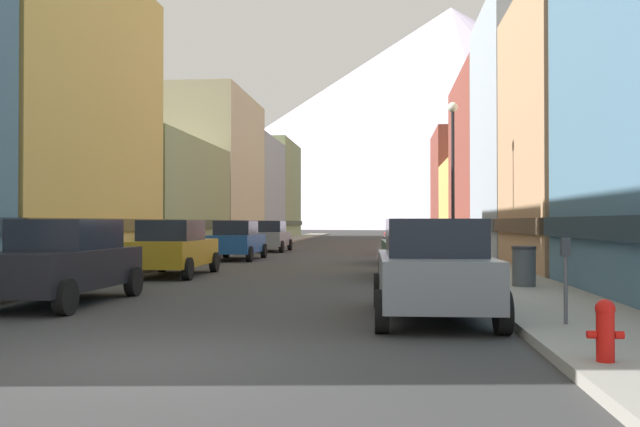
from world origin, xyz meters
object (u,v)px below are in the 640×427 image
at_px(car_left_3, 270,236).
at_px(trash_bin_right, 524,266).
at_px(car_right_0, 432,268).
at_px(pedestrian_0, 111,247).
at_px(parking_meter_near, 566,268).
at_px(car_left_0, 63,261).
at_px(car_left_1, 173,248).
at_px(fire_hydrant_near, 605,328).
at_px(car_left_2, 237,240).
at_px(car_right_3, 402,238).
at_px(car_right_2, 406,242).
at_px(streetlamp_right, 453,159).
at_px(pedestrian_1, 454,239).
at_px(car_right_1, 413,248).
at_px(potted_plant_0, 10,266).
at_px(potted_plant_1, 144,246).

xyz_separation_m(car_left_3, trash_bin_right, (10.15, -21.94, -0.26)).
relative_size(car_right_0, pedestrian_0, 2.83).
height_order(parking_meter_near, pedestrian_0, pedestrian_0).
bearing_deg(car_left_0, car_left_1, 90.00).
bearing_deg(parking_meter_near, car_right_0, 145.23).
xyz_separation_m(car_left_0, fire_hydrant_near, (9.25, -5.71, -0.37)).
bearing_deg(car_left_2, car_right_3, 36.22).
relative_size(car_left_3, car_right_2, 1.00).
height_order(car_left_0, car_left_1, same).
relative_size(car_left_0, streetlamp_right, 0.75).
xyz_separation_m(car_right_0, pedestrian_1, (2.45, 21.05, 0.00)).
bearing_deg(car_left_3, pedestrian_1, -29.86).
height_order(car_right_1, trash_bin_right, car_right_1).
bearing_deg(trash_bin_right, car_right_1, 120.86).
bearing_deg(car_left_0, car_left_2, 90.00).
bearing_deg(car_right_1, car_right_0, -89.98).
bearing_deg(pedestrian_0, car_left_2, 73.61).
distance_m(car_left_0, trash_bin_right, 10.70).
height_order(fire_hydrant_near, pedestrian_0, pedestrian_0).
relative_size(car_left_2, potted_plant_0, 5.92).
height_order(trash_bin_right, pedestrian_0, pedestrian_0).
bearing_deg(streetlamp_right, car_right_2, 112.25).
relative_size(car_left_3, car_right_1, 0.99).
xyz_separation_m(car_right_2, streetlamp_right, (1.55, -3.79, 3.09)).
bearing_deg(car_left_1, car_left_2, 90.01).
relative_size(car_left_1, pedestrian_1, 2.71).
relative_size(car_left_2, pedestrian_0, 2.81).
xyz_separation_m(car_left_3, pedestrian_1, (10.05, -5.77, 0.00)).
height_order(car_right_3, potted_plant_0, car_right_3).
bearing_deg(pedestrian_0, parking_meter_near, -42.78).
bearing_deg(car_left_0, trash_bin_right, 18.43).
xyz_separation_m(car_right_1, pedestrian_0, (-10.05, 0.60, -0.03)).
height_order(car_right_3, streetlamp_right, streetlamp_right).
distance_m(car_right_0, potted_plant_1, 18.46).
relative_size(car_right_1, potted_plant_1, 4.44).
relative_size(car_right_1, fire_hydrant_near, 6.33).
bearing_deg(car_right_2, car_right_1, -90.01).
bearing_deg(car_right_1, parking_meter_near, -79.47).
xyz_separation_m(car_left_0, trash_bin_right, (10.15, 3.38, -0.26)).
distance_m(car_left_0, pedestrian_1, 21.98).
height_order(car_right_1, potted_plant_1, car_right_1).
distance_m(car_left_0, car_right_0, 7.75).
distance_m(car_right_1, trash_bin_right, 4.98).
distance_m(car_left_3, potted_plant_1, 12.27).
relative_size(car_left_1, fire_hydrant_near, 6.29).
distance_m(car_left_1, potted_plant_0, 5.07).
relative_size(car_left_0, trash_bin_right, 4.50).
distance_m(car_left_0, car_right_2, 16.45).
bearing_deg(parking_meter_near, car_right_2, 96.38).
relative_size(car_left_0, pedestrian_0, 2.81).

